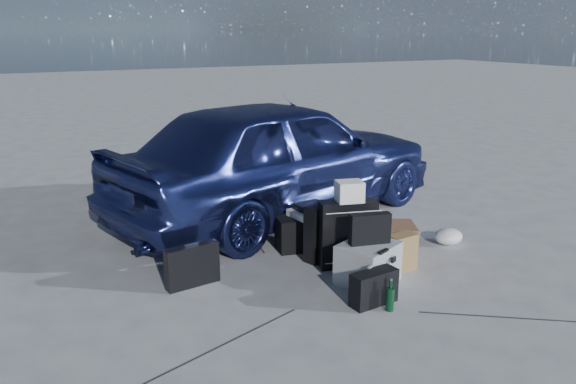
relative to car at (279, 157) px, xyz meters
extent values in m
plane|color=#B8B7B3|center=(-0.37, -2.10, -0.75)|extent=(60.00, 60.00, 0.00)
imported|color=navy|center=(0.00, 0.00, 0.00)|extent=(4.73, 2.86, 1.51)
cube|color=#ABAFB1|center=(-0.17, -2.15, -0.56)|extent=(0.64, 0.59, 0.38)
cube|color=black|center=(-0.15, -2.15, -0.23)|extent=(0.39, 0.18, 0.29)
cube|color=black|center=(-1.63, -1.48, -0.56)|extent=(0.51, 0.17, 0.39)
cube|color=black|center=(-0.23, -1.48, -0.46)|extent=(0.48, 0.29, 0.59)
cube|color=black|center=(-0.13, -1.75, -0.42)|extent=(0.59, 0.35, 0.67)
cube|color=white|center=(-0.12, -1.75, 0.02)|extent=(0.29, 0.26, 0.20)
cube|color=black|center=(-0.22, -1.16, -0.57)|extent=(0.76, 0.45, 0.36)
cube|color=white|center=(-0.21, -1.15, -0.36)|extent=(0.44, 0.36, 0.07)
cube|color=black|center=(-0.21, -1.14, -0.29)|extent=(0.31, 0.24, 0.06)
cube|color=#9C7D44|center=(0.29, -2.08, -0.57)|extent=(0.29, 0.19, 0.37)
cube|color=#8C5C3D|center=(0.45, -1.73, -0.59)|extent=(0.56, 0.54, 0.33)
ellipsoid|color=white|center=(1.18, -1.77, -0.67)|extent=(0.33, 0.29, 0.18)
cube|color=black|center=(-0.37, -2.54, -0.60)|extent=(0.44, 0.20, 0.30)
cylinder|color=black|center=(-0.32, -2.70, -0.62)|extent=(0.09, 0.09, 0.27)
camera|label=1|loc=(-3.03, -6.07, 1.51)|focal=35.00mm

